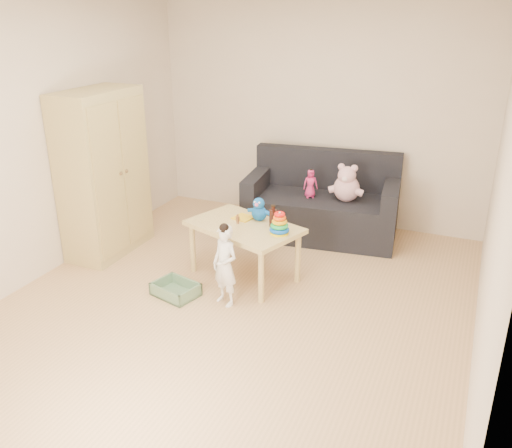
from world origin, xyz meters
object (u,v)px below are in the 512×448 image
at_px(sofa, 321,216).
at_px(play_table, 244,251).
at_px(wardrobe, 103,174).
at_px(toddler, 225,267).

xyz_separation_m(sofa, play_table, (-0.39, -1.29, 0.04)).
height_order(wardrobe, play_table, wardrobe).
relative_size(sofa, toddler, 2.31).
distance_m(play_table, toddler, 0.55).
height_order(sofa, play_table, play_table).
bearing_deg(sofa, toddler, -106.65).
bearing_deg(toddler, play_table, 118.83).
bearing_deg(wardrobe, toddler, -18.11).
xyz_separation_m(sofa, toddler, (-0.32, -1.83, 0.13)).
bearing_deg(wardrobe, sofa, 32.87).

